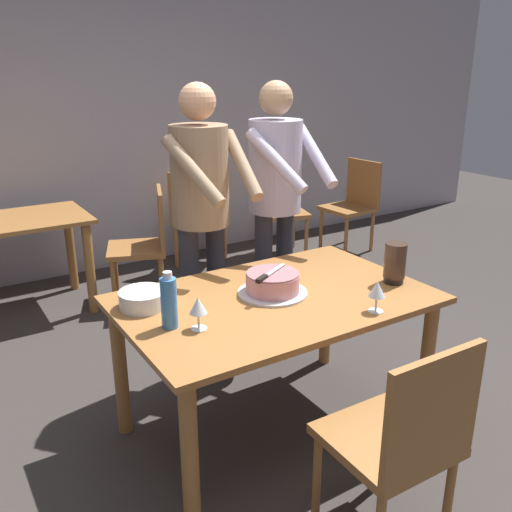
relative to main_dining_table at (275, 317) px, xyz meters
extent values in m
plane|color=#383330|center=(0.00, 0.00, -0.64)|extent=(14.00, 14.00, 0.00)
cube|color=#ADA8B2|center=(0.00, 2.91, 0.71)|extent=(10.00, 0.12, 2.70)
cube|color=#9E6633|center=(0.00, 0.00, 0.09)|extent=(1.47, 0.95, 0.03)
cylinder|color=#9E6633|center=(-0.66, -0.40, -0.28)|extent=(0.07, 0.07, 0.72)
cylinder|color=#9E6633|center=(0.66, -0.40, -0.28)|extent=(0.07, 0.07, 0.72)
cylinder|color=#9E6633|center=(-0.66, 0.40, -0.28)|extent=(0.07, 0.07, 0.72)
cylinder|color=#9E6633|center=(0.66, 0.40, -0.28)|extent=(0.07, 0.07, 0.72)
cylinder|color=silver|center=(0.01, 0.04, 0.12)|extent=(0.34, 0.34, 0.01)
cylinder|color=#D18C93|center=(0.01, 0.04, 0.17)|extent=(0.26, 0.26, 0.09)
cylinder|color=#926267|center=(0.01, 0.04, 0.22)|extent=(0.25, 0.25, 0.01)
cube|color=silver|center=(0.03, 0.05, 0.23)|extent=(0.18, 0.11, 0.00)
cube|color=black|center=(-0.09, -0.02, 0.23)|extent=(0.08, 0.06, 0.02)
cylinder|color=white|center=(-0.58, 0.22, 0.11)|extent=(0.22, 0.22, 0.01)
cylinder|color=white|center=(-0.58, 0.22, 0.12)|extent=(0.22, 0.22, 0.01)
cylinder|color=white|center=(-0.58, 0.22, 0.13)|extent=(0.22, 0.22, 0.01)
cylinder|color=white|center=(-0.58, 0.22, 0.14)|extent=(0.22, 0.22, 0.01)
cylinder|color=white|center=(-0.58, 0.22, 0.15)|extent=(0.22, 0.22, 0.01)
cylinder|color=white|center=(-0.58, 0.22, 0.16)|extent=(0.22, 0.22, 0.01)
cylinder|color=white|center=(-0.58, 0.22, 0.17)|extent=(0.22, 0.22, 0.01)
cylinder|color=white|center=(-0.58, 0.22, 0.18)|extent=(0.22, 0.22, 0.01)
cylinder|color=silver|center=(-0.46, -0.11, 0.11)|extent=(0.07, 0.07, 0.00)
cylinder|color=silver|center=(-0.46, -0.11, 0.15)|extent=(0.01, 0.01, 0.07)
cone|color=silver|center=(-0.46, -0.11, 0.22)|extent=(0.08, 0.08, 0.07)
cylinder|color=silver|center=(0.29, -0.38, 0.11)|extent=(0.07, 0.07, 0.00)
cylinder|color=silver|center=(0.29, -0.38, 0.15)|extent=(0.01, 0.01, 0.07)
cone|color=silver|center=(0.29, -0.38, 0.22)|extent=(0.08, 0.08, 0.07)
cylinder|color=#387AC6|center=(-0.56, -0.03, 0.22)|extent=(0.07, 0.07, 0.22)
cylinder|color=silver|center=(-0.56, -0.03, 0.34)|extent=(0.04, 0.04, 0.03)
cylinder|color=black|center=(0.61, -0.17, 0.12)|extent=(0.10, 0.10, 0.03)
cylinder|color=#3F2D23|center=(0.61, -0.17, 0.23)|extent=(0.11, 0.11, 0.18)
cylinder|color=#2D2D38|center=(0.05, 0.70, -0.17)|extent=(0.11, 0.11, 0.95)
cylinder|color=#2D2D38|center=(-0.13, 0.68, -0.17)|extent=(0.11, 0.11, 0.95)
cylinder|color=#997A5B|center=(-0.04, 0.69, 0.58)|extent=(0.32, 0.32, 0.55)
sphere|color=tan|center=(-0.04, 0.69, 0.98)|extent=(0.20, 0.20, 0.20)
cylinder|color=#997A5B|center=(0.14, 0.53, 0.66)|extent=(0.11, 0.42, 0.34)
cylinder|color=#997A5B|center=(-0.17, 0.50, 0.66)|extent=(0.20, 0.42, 0.34)
cylinder|color=#2D2D38|center=(0.57, 0.73, -0.17)|extent=(0.11, 0.11, 0.95)
cylinder|color=#2D2D38|center=(0.40, 0.71, -0.17)|extent=(0.11, 0.11, 0.95)
cylinder|color=#B7ADC6|center=(0.49, 0.72, 0.58)|extent=(0.32, 0.32, 0.55)
sphere|color=tan|center=(0.49, 0.72, 0.98)|extent=(0.20, 0.20, 0.20)
cylinder|color=#B7ADC6|center=(0.66, 0.56, 0.66)|extent=(0.10, 0.42, 0.34)
cylinder|color=#B7ADC6|center=(0.35, 0.52, 0.66)|extent=(0.21, 0.41, 0.34)
cube|color=#9E6633|center=(0.00, -0.77, -0.21)|extent=(0.45, 0.45, 0.04)
cylinder|color=#9E6633|center=(-0.18, -0.59, -0.44)|extent=(0.04, 0.04, 0.41)
cylinder|color=#9E6633|center=(0.18, -0.59, -0.44)|extent=(0.04, 0.04, 0.41)
cylinder|color=#9E6633|center=(0.17, -0.96, -0.44)|extent=(0.04, 0.04, 0.41)
cube|color=#9E6633|center=(-0.01, -0.98, 0.03)|extent=(0.44, 0.04, 0.45)
cube|color=#9E6633|center=(-0.79, 2.21, 0.08)|extent=(1.00, 0.70, 0.03)
cylinder|color=#9E6633|center=(-0.36, 1.94, -0.29)|extent=(0.07, 0.07, 0.71)
cylinder|color=#9E6633|center=(-0.36, 2.49, -0.29)|extent=(0.07, 0.07, 0.71)
cube|color=#9E6633|center=(2.28, 2.06, -0.21)|extent=(0.46, 0.46, 0.04)
cylinder|color=#9E6633|center=(2.11, 1.87, -0.44)|extent=(0.04, 0.04, 0.41)
cylinder|color=#9E6633|center=(2.09, 2.23, -0.44)|extent=(0.04, 0.04, 0.41)
cylinder|color=#9E6633|center=(2.48, 1.89, -0.44)|extent=(0.04, 0.04, 0.41)
cylinder|color=#9E6633|center=(2.46, 2.25, -0.44)|extent=(0.04, 0.04, 0.41)
cube|color=#9E6633|center=(2.49, 2.07, 0.03)|extent=(0.05, 0.44, 0.45)
cube|color=#9E6633|center=(0.85, 2.50, -0.21)|extent=(0.62, 0.62, 0.04)
cylinder|color=#9E6633|center=(0.85, 2.76, -0.44)|extent=(0.04, 0.04, 0.41)
cylinder|color=#9E6633|center=(1.11, 2.50, -0.44)|extent=(0.04, 0.04, 0.41)
cylinder|color=#9E6633|center=(0.59, 2.50, -0.44)|extent=(0.04, 0.04, 0.41)
cylinder|color=#9E6633|center=(0.85, 2.24, -0.44)|extent=(0.04, 0.04, 0.41)
cube|color=#9E6633|center=(0.71, 2.35, 0.03)|extent=(0.33, 0.33, 0.45)
cube|color=#9E6633|center=(0.02, 1.97, -0.21)|extent=(0.57, 0.57, 0.04)
cylinder|color=#9E6633|center=(-0.21, 1.87, -0.44)|extent=(0.04, 0.04, 0.41)
cylinder|color=#9E6633|center=(-0.08, 2.21, -0.44)|extent=(0.04, 0.04, 0.41)
cylinder|color=#9E6633|center=(0.13, 1.74, -0.44)|extent=(0.04, 0.04, 0.41)
cylinder|color=#9E6633|center=(0.26, 2.08, -0.44)|extent=(0.04, 0.04, 0.41)
cube|color=#9E6633|center=(0.21, 1.90, 0.03)|extent=(0.18, 0.42, 0.45)
cube|color=#9E6633|center=(1.64, 2.27, -0.21)|extent=(0.54, 0.54, 0.04)
cylinder|color=#9E6633|center=(1.86, 2.40, -0.44)|extent=(0.04, 0.04, 0.41)
cylinder|color=#9E6633|center=(1.76, 2.05, -0.44)|extent=(0.04, 0.04, 0.41)
cylinder|color=#9E6633|center=(1.51, 2.50, -0.44)|extent=(0.04, 0.04, 0.41)
cylinder|color=#9E6633|center=(1.41, 2.15, -0.44)|extent=(0.04, 0.04, 0.41)
cube|color=#9E6633|center=(1.44, 2.33, 0.03)|extent=(0.15, 0.43, 0.45)
camera|label=1|loc=(-1.38, -2.01, 1.16)|focal=38.69mm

